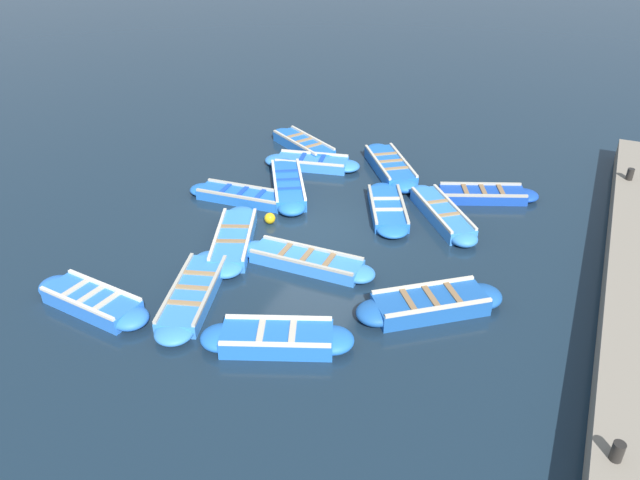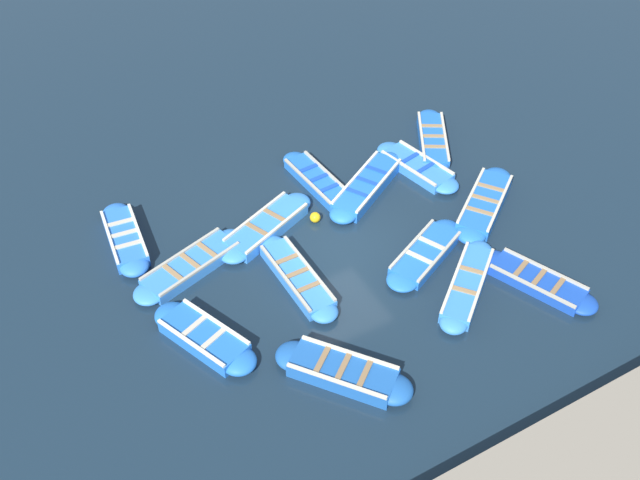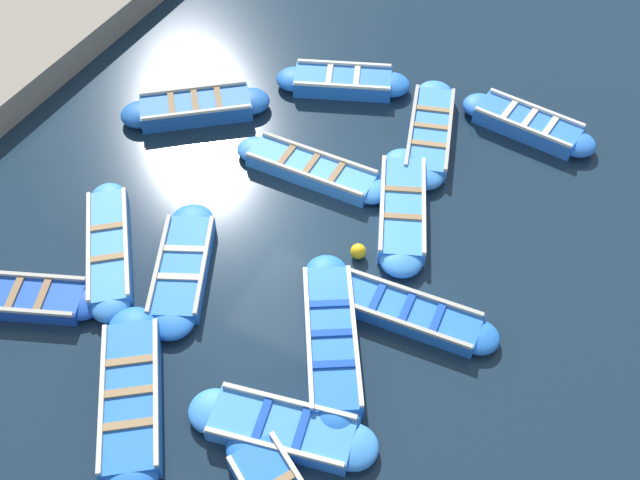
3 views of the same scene
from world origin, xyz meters
The scene contains 20 objects.
ground_plane centered at (0.00, 0.00, 0.00)m, with size 120.00×120.00×0.00m, color #162838.
boat_drifting centered at (3.22, 5.25, 0.19)m, with size 3.31×1.17×0.44m.
boat_tucked centered at (1.71, 1.48, 0.17)m, with size 2.19×3.68×0.41m.
boat_alongside centered at (2.81, -0.87, 0.15)m, with size 3.59×1.03×0.36m.
boat_broadside centered at (-3.90, 2.19, 0.21)m, with size 3.32×2.89×0.47m.
boat_outer_right centered at (1.85, -2.06, 0.19)m, with size 2.69×3.76×0.43m.
boat_near_quay centered at (-0.62, -4.69, 0.20)m, with size 2.94×3.57×0.46m.
boat_outer_left centered at (-1.26, 4.68, 0.19)m, with size 3.36×2.05×0.45m.
boat_inner_gap centered at (2.83, -5.25, 0.18)m, with size 3.48×2.51×0.41m.
boat_far_corner centered at (-1.48, -1.92, 0.15)m, with size 2.23×3.42×0.36m.
boat_stern_in centered at (1.91, -3.98, 0.16)m, with size 3.38×1.52×0.38m.
boat_centre centered at (-0.53, 1.65, 0.17)m, with size 3.66×0.87×0.39m.
boat_mid_row centered at (-3.03, -2.19, 0.18)m, with size 2.84×3.29×0.42m.
boat_end_of_row centered at (1.31, 4.00, 0.16)m, with size 1.94×3.83×0.38m.
boat_bow_out centered at (-3.84, -3.96, 0.15)m, with size 3.46×2.06×0.36m.
bollard_north centered at (-7.80, -5.64, 0.88)m, with size 0.20×0.20×0.35m, color black.
bollard_mid_north centered at (-7.80, 5.64, 0.88)m, with size 0.20×0.20×0.35m, color black.
buoy_orange_near centered at (-1.41, -3.26, 0.15)m, with size 0.30×0.30×0.30m, color #E05119.
buoy_yellow_far centered at (1.61, -1.03, 0.14)m, with size 0.28×0.28×0.28m, color silver.
buoy_white_drifting centered at (1.39, 0.03, 0.16)m, with size 0.32×0.32×0.32m, color #EAB214.
Camera 1 is at (-6.26, 13.64, 8.74)m, focal length 35.00 mm.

